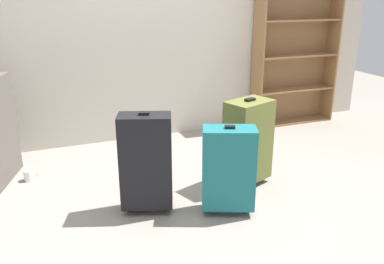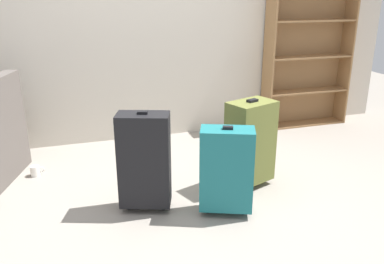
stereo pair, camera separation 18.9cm
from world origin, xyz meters
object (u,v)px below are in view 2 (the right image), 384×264
Objects in this scene: bookshelf at (306,57)px; suitcase_black at (144,160)px; mug at (35,171)px; suitcase_olive at (250,142)px; suitcase_teal at (227,169)px.

suitcase_black is (-2.27, -1.50, -0.43)m from bookshelf.
bookshelf is at bearing 11.41° from mug.
suitcase_black is at bearing -171.90° from suitcase_olive.
suitcase_black reaches higher than suitcase_teal.
suitcase_teal is 0.88× the size of suitcase_black.
suitcase_black reaches higher than suitcase_olive.
suitcase_black is at bearing -46.43° from mug.
suitcase_olive is 0.92m from suitcase_black.
bookshelf is 2.48m from suitcase_teal.
suitcase_olive reaches higher than mug.
suitcase_teal reaches higher than mug.
suitcase_olive is at bearing -134.85° from bookshelf.
suitcase_black is at bearing 156.77° from suitcase_teal.
bookshelf is 2.75m from suitcase_black.
suitcase_black is (0.83, -0.87, 0.35)m from mug.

